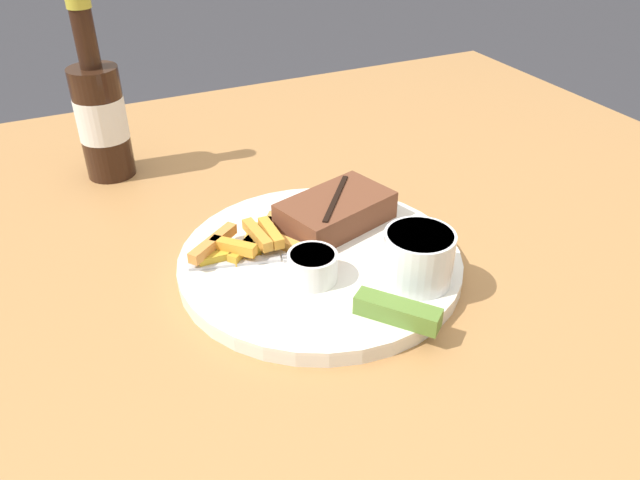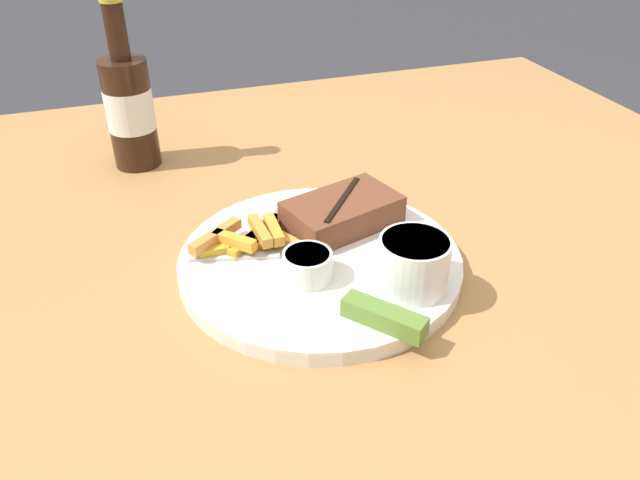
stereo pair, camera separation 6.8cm
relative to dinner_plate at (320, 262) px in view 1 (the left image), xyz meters
name	(u,v)px [view 1 (the left image)]	position (x,y,z in m)	size (l,w,h in m)	color
dining_table	(320,315)	(0.00, 0.00, -0.08)	(1.36, 1.23, 0.74)	#A87542
dinner_plate	(320,262)	(0.00, 0.00, 0.00)	(0.32, 0.32, 0.02)	silver
steak_portion	(336,211)	(0.05, 0.05, 0.03)	(0.15, 0.11, 0.04)	brown
fries_pile	(253,242)	(-0.06, 0.04, 0.02)	(0.14, 0.12, 0.02)	orange
coleslaw_cup	(418,255)	(0.07, -0.08, 0.04)	(0.07, 0.07, 0.06)	white
dipping_sauce_cup	(312,265)	(-0.03, -0.04, 0.03)	(0.05, 0.05, 0.03)	silver
pickle_spear	(397,311)	(0.02, -0.13, 0.02)	(0.07, 0.08, 0.02)	#567A2D
fork_utensil	(245,261)	(-0.08, 0.02, 0.01)	(0.13, 0.05, 0.00)	#B7B7BC
knife_utensil	(304,233)	(0.00, 0.04, 0.01)	(0.09, 0.15, 0.01)	#B7B7BC
beer_bottle	(101,115)	(-0.17, 0.34, 0.08)	(0.07, 0.07, 0.25)	black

